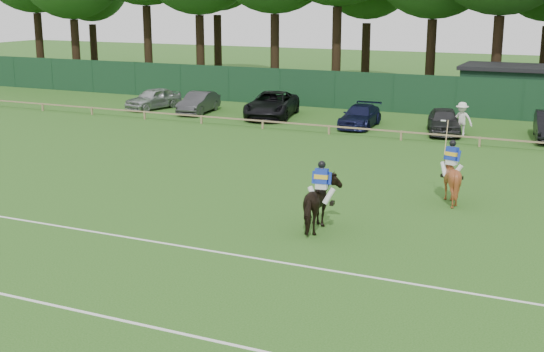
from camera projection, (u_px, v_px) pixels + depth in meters
The scene contains 16 objects.
ground at pixel (217, 239), 22.45m from camera, with size 160.00×160.00×0.00m, color #1E4C14.
horse_dark at pixel (321, 204), 23.11m from camera, with size 0.94×2.07×1.75m, color black.
horse_chestnut at pixel (451, 178), 26.38m from camera, with size 1.42×1.59×1.76m, color brown.
sedan_silver at pixel (153, 98), 48.29m from camera, with size 1.65×4.10×1.40m, color #ABADB1.
sedan_grey at pixel (199, 103), 46.59m from camera, with size 1.43×4.09×1.35m, color #333336.
suv_black at pixel (272, 105), 44.90m from camera, with size 2.61×5.65×1.57m, color black.
sedan_navy at pixel (360, 116), 41.63m from camera, with size 1.75×4.30×1.25m, color black.
hatch_grey at pixel (444, 121), 39.54m from camera, with size 1.67×4.14×1.41m, color #29292C.
spectator_left at pixel (462, 119), 38.65m from camera, with size 1.20×0.69×1.86m, color silver.
rider_dark at pixel (321, 181), 22.91m from camera, with size 0.93×0.42×1.41m.
rider_chestnut at pixel (452, 157), 26.19m from camera, with size 0.92×0.74×2.05m.
pitch_lines at pixel (153, 278), 19.37m from camera, with size 60.00×5.10×0.01m.
pitch_rail at pixel (383, 130), 38.21m from camera, with size 62.10×0.10×0.50m.
perimeter_fence at pixel (424, 95), 45.95m from camera, with size 92.08×0.08×2.50m.
utility_shed at pixel (529, 90), 46.08m from camera, with size 8.40×4.40×3.04m.
tree_row at pixel (476, 100), 52.48m from camera, with size 96.00×12.00×21.00m, color #26561C, non-canonical shape.
Camera 1 is at (10.49, -18.64, 7.31)m, focal length 48.00 mm.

